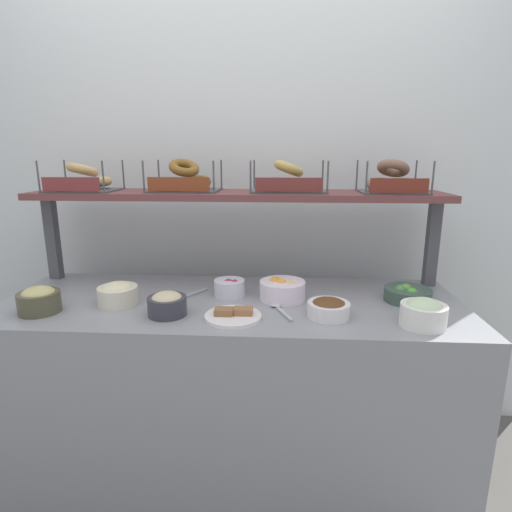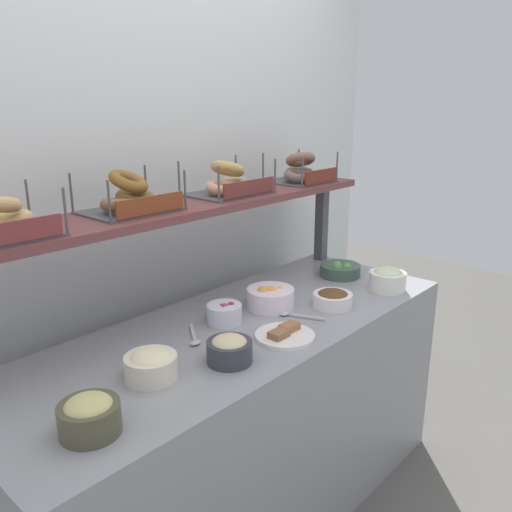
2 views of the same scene
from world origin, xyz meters
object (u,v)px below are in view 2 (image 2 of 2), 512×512
bowl_beet_salad (224,313)px  bowl_veggie_mix (340,270)px  serving_spoon_by_edge (295,315)px  serving_plate_white (285,335)px  bagel_basket_poppy (300,172)px  bowl_chocolate_spread (333,299)px  bowl_hummus (89,415)px  bowl_fruit_salad (270,297)px  bowl_tuna_salad (229,349)px  bagel_basket_cinnamon_raisin (130,198)px  bowl_scallion_spread (388,279)px  bowl_potato_salad (151,364)px  bagel_basket_sesame (228,183)px  serving_spoon_near_plate (195,338)px

bowl_beet_salad → bowl_veggie_mix: 0.75m
bowl_beet_salad → serving_spoon_by_edge: 0.27m
serving_plate_white → bagel_basket_poppy: (0.66, 0.45, 0.47)m
bowl_chocolate_spread → bowl_hummus: bearing=-178.8°
bowl_fruit_salad → serving_plate_white: 0.29m
bowl_beet_salad → bagel_basket_poppy: 0.85m
bowl_tuna_salad → bagel_basket_poppy: bagel_basket_poppy is taller
bowl_veggie_mix → bagel_basket_cinnamon_raisin: bearing=166.1°
bowl_chocolate_spread → bagel_basket_poppy: size_ratio=0.57×
bowl_chocolate_spread → serving_plate_white: bearing=-173.6°
bowl_scallion_spread → bagel_basket_cinnamon_raisin: (-0.96, 0.50, 0.43)m
bowl_potato_salad → bagel_basket_sesame: 0.88m
bagel_basket_sesame → bagel_basket_poppy: bagel_basket_poppy is taller
serving_spoon_near_plate → bagel_basket_cinnamon_raisin: bagel_basket_cinnamon_raisin is taller
bowl_tuna_salad → bowl_fruit_salad: 0.48m
bowl_tuna_salad → bowl_potato_salad: (-0.23, 0.10, 0.00)m
bowl_fruit_salad → bagel_basket_sesame: bagel_basket_sesame is taller
bowl_tuna_salad → serving_spoon_near_plate: size_ratio=0.98×
bowl_beet_salad → serving_spoon_by_edge: bowl_beet_salad is taller
bowl_beet_salad → bagel_basket_poppy: bagel_basket_poppy is taller
bowl_beet_salad → bowl_tuna_salad: bowl_tuna_salad is taller
bowl_beet_salad → serving_spoon_by_edge: bearing=-37.3°
serving_spoon_near_plate → bagel_basket_poppy: size_ratio=0.54×
bowl_tuna_salad → bagel_basket_poppy: bearing=25.1°
bowl_veggie_mix → bagel_basket_cinnamon_raisin: bagel_basket_cinnamon_raisin is taller
bowl_veggie_mix → bowl_scallion_spread: bearing=-94.5°
serving_plate_white → serving_spoon_near_plate: (-0.23, 0.22, -0.00)m
bowl_hummus → bagel_basket_poppy: bearing=17.0°
bowl_beet_salad → bowl_veggie_mix: size_ratio=0.69×
serving_spoon_near_plate → bagel_basket_poppy: 1.03m
serving_plate_white → serving_spoon_near_plate: bearing=135.4°
bowl_beet_salad → serving_spoon_near_plate: bowl_beet_salad is taller
bowl_veggie_mix → serving_spoon_by_edge: (-0.53, -0.14, -0.02)m
bowl_hummus → bagel_basket_poppy: 1.54m
bowl_hummus → serving_spoon_by_edge: (0.93, 0.07, -0.04)m
serving_spoon_near_plate → bagel_basket_sesame: bearing=30.3°
bowl_hummus → serving_spoon_by_edge: bowl_hummus is taller
bowl_scallion_spread → serving_plate_white: (-0.68, 0.03, -0.04)m
serving_spoon_by_edge → bagel_basket_cinnamon_raisin: size_ratio=0.52×
bowl_beet_salad → bowl_veggie_mix: bowl_beet_salad is taller
bowl_chocolate_spread → bagel_basket_cinnamon_raisin: bearing=145.5°
bowl_veggie_mix → bagel_basket_sesame: size_ratio=0.56×
bowl_scallion_spread → bowl_veggie_mix: size_ratio=0.84×
serving_plate_white → bagel_basket_poppy: bagel_basket_poppy is taller
bowl_fruit_salad → serving_spoon_near_plate: size_ratio=1.28×
bowl_veggie_mix → bagel_basket_sesame: bearing=154.6°
bowl_fruit_salad → bagel_basket_poppy: bagel_basket_poppy is taller
bowl_chocolate_spread → bagel_basket_cinnamon_raisin: size_ratio=0.50×
bowl_beet_salad → bagel_basket_cinnamon_raisin: size_ratio=0.41×
serving_spoon_by_edge → bowl_potato_salad: bearing=177.2°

